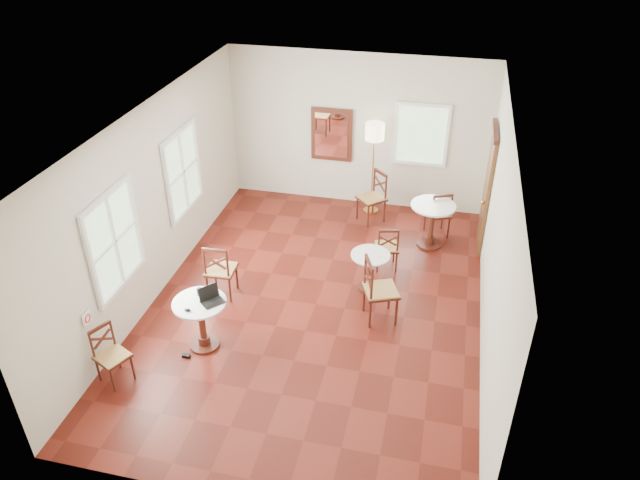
# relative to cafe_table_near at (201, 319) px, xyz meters

# --- Properties ---
(ground) EXTENTS (7.00, 7.00, 0.00)m
(ground) POSITION_rel_cafe_table_near_xyz_m (1.32, 1.27, -0.48)
(ground) COLOR #5A170F
(ground) RESTS_ON ground
(room_shell) EXTENTS (5.02, 7.02, 3.01)m
(room_shell) POSITION_rel_cafe_table_near_xyz_m (1.26, 1.54, 1.41)
(room_shell) COLOR beige
(room_shell) RESTS_ON ground
(cafe_table_near) EXTENTS (0.74, 0.74, 0.78)m
(cafe_table_near) POSITION_rel_cafe_table_near_xyz_m (0.00, 0.00, 0.00)
(cafe_table_near) COLOR #431910
(cafe_table_near) RESTS_ON ground
(cafe_table_mid) EXTENTS (0.62, 0.62, 0.65)m
(cafe_table_mid) POSITION_rel_cafe_table_near_xyz_m (2.06, 1.87, -0.08)
(cafe_table_mid) COLOR #431910
(cafe_table_mid) RESTS_ON ground
(cafe_table_back) EXTENTS (0.78, 0.78, 0.83)m
(cafe_table_back) POSITION_rel_cafe_table_near_xyz_m (2.91, 3.40, 0.03)
(cafe_table_back) COLOR #431910
(cafe_table_back) RESTS_ON ground
(chair_near_a) EXTENTS (0.46, 0.46, 0.96)m
(chair_near_a) POSITION_rel_cafe_table_near_xyz_m (-0.18, 1.18, -0.00)
(chair_near_a) COLOR #431910
(chair_near_a) RESTS_ON ground
(chair_near_b) EXTENTS (0.51, 0.51, 0.83)m
(chair_near_b) POSITION_rel_cafe_table_near_xyz_m (-0.89, -0.87, -0.07)
(chair_near_b) COLOR #431910
(chair_near_b) RESTS_ON ground
(chair_mid_a) EXTENTS (0.46, 0.46, 0.83)m
(chair_mid_a) POSITION_rel_cafe_table_near_xyz_m (2.24, 2.52, -0.07)
(chair_mid_a) COLOR #431910
(chair_mid_a) RESTS_ON ground
(chair_mid_b) EXTENTS (0.63, 0.63, 1.05)m
(chair_mid_b) POSITION_rel_cafe_table_near_xyz_m (2.30, 1.16, 0.04)
(chair_mid_b) COLOR #431910
(chair_mid_b) RESTS_ON ground
(chair_back_a) EXTENTS (0.54, 0.54, 0.90)m
(chair_back_a) POSITION_rel_cafe_table_near_xyz_m (3.01, 3.81, -0.03)
(chair_back_a) COLOR #431910
(chair_back_a) RESTS_ON ground
(chair_back_b) EXTENTS (0.64, 0.64, 0.99)m
(chair_back_b) POSITION_rel_cafe_table_near_xyz_m (1.76, 4.07, 0.01)
(chair_back_b) COLOR #431910
(chair_back_b) RESTS_ON ground
(floor_lamp) EXTENTS (0.35, 0.35, 1.82)m
(floor_lamp) POSITION_rel_cafe_table_near_xyz_m (1.70, 4.42, 1.06)
(floor_lamp) COLOR #BF8C3F
(floor_lamp) RESTS_ON ground
(laptop) EXTENTS (0.37, 0.38, 0.21)m
(laptop) POSITION_rel_cafe_table_near_xyz_m (0.15, 0.06, 0.35)
(laptop) COLOR black
(laptop) RESTS_ON cafe_table_near
(mouse) EXTENTS (0.10, 0.07, 0.03)m
(mouse) POSITION_rel_cafe_table_near_xyz_m (-0.07, -0.22, 0.31)
(mouse) COLOR black
(mouse) RESTS_ON cafe_table_near
(navy_mug) EXTENTS (0.12, 0.08, 0.10)m
(navy_mug) POSITION_rel_cafe_table_near_xyz_m (-0.04, 0.15, 0.35)
(navy_mug) COLOR black
(navy_mug) RESTS_ON cafe_table_near
(water_glass) EXTENTS (0.05, 0.05, 0.09)m
(water_glass) POSITION_rel_cafe_table_near_xyz_m (-0.09, 0.22, 0.34)
(water_glass) COLOR white
(water_glass) RESTS_ON cafe_table_near
(power_adapter) EXTENTS (0.11, 0.06, 0.04)m
(power_adapter) POSITION_rel_cafe_table_near_xyz_m (-0.16, -0.28, -0.46)
(power_adapter) COLOR black
(power_adapter) RESTS_ON ground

